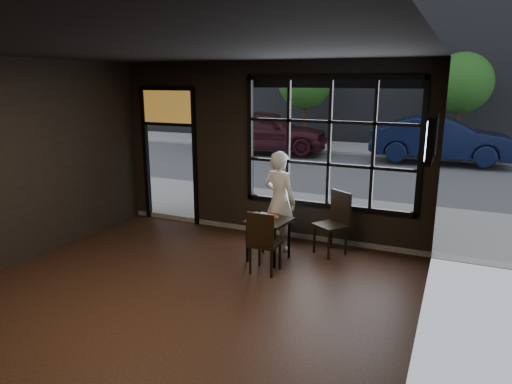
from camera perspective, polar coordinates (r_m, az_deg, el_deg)
The scene contains 17 objects.
floor at distance 5.99m, azimuth -12.67°, elevation -15.16°, with size 6.00×7.00×0.02m, color black.
ceiling at distance 5.27m, azimuth -14.59°, elevation 17.21°, with size 6.00×7.00×0.02m, color black.
wall_right at distance 4.33m, azimuth 19.86°, elevation -3.96°, with size 0.04×7.00×3.20m, color black.
window_frame at distance 7.97m, azimuth 9.17°, elevation 6.02°, with size 3.06×0.12×2.28m, color black.
stained_transom at distance 9.34m, azimuth -10.96°, elevation 10.46°, with size 1.20×0.06×0.70m, color orange.
street_asphalt at distance 28.47m, azimuth 17.71°, elevation 7.40°, with size 60.00×41.00×0.04m, color #545456.
cafe_table at distance 7.42m, azimuth 1.57°, elevation -5.97°, with size 0.64×0.64×0.69m, color black.
chair_near at distance 6.92m, azimuth 1.17°, elevation -6.17°, with size 0.43×0.43×0.98m, color black.
chair_window at distance 7.72m, azimuth 9.31°, elevation -3.92°, with size 0.46×0.46×1.06m, color black.
man at distance 7.76m, azimuth 2.97°, elevation -1.12°, with size 0.63×0.41×1.72m, color white.
hotdog at distance 7.45m, azimuth 2.17°, elevation -2.89°, with size 0.20×0.08×0.06m, color tan, non-canonical shape.
cup at distance 7.36m, azimuth -0.02°, elevation -2.95°, with size 0.12×0.12×0.10m, color silver.
tv at distance 6.10m, azimuth 21.18°, elevation 6.27°, with size 0.11×0.95×0.56m, color black.
navy_car at distance 17.03m, azimuth 22.15°, elevation 6.14°, with size 1.64×4.71×1.55m, color black.
maroon_car at distance 18.03m, azimuth 1.25°, elevation 7.66°, with size 1.93×4.80×1.64m, color #341018.
tree_left at distance 20.04m, azimuth 6.18°, elevation 13.55°, with size 2.32×2.32×3.95m.
tree_right at distance 19.36m, azimuth 24.31°, elevation 12.28°, with size 2.27×2.27×3.88m.
Camera 1 is at (3.25, -4.13, 2.86)m, focal length 32.00 mm.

